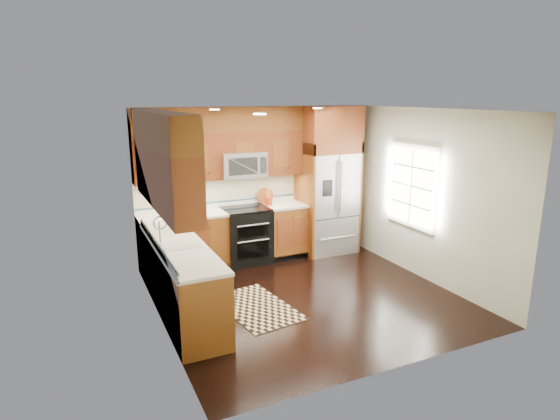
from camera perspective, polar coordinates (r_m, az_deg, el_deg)
name	(u,v)px	position (r m, az deg, el deg)	size (l,w,h in m)	color
ground	(305,296)	(6.78, 3.06, -10.42)	(4.00, 4.00, 0.00)	black
wall_back	(252,183)	(8.13, -3.44, 3.33)	(4.00, 0.02, 2.60)	beige
wall_left	(157,224)	(5.72, -14.78, -1.68)	(0.02, 4.00, 2.60)	beige
wall_right	(421,194)	(7.49, 16.85, 1.83)	(0.02, 4.00, 2.60)	beige
window	(412,186)	(7.60, 15.78, 2.84)	(0.04, 1.10, 1.30)	white
base_cabinets	(202,259)	(6.97, -9.46, -5.91)	(2.85, 3.00, 0.90)	brown
countertop	(208,225)	(6.97, -8.75, -1.83)	(2.86, 3.01, 0.04)	silver
upper_cabinets	(200,150)	(6.81, -9.77, 7.26)	(2.85, 3.00, 1.15)	brown
range	(246,235)	(7.94, -4.15, -3.11)	(0.76, 0.67, 0.95)	black
microwave	(242,165)	(7.80, -4.65, 5.54)	(0.76, 0.40, 0.42)	#B2B2B7
refrigerator	(328,180)	(8.37, 5.83, 3.61)	(0.98, 0.75, 2.60)	#B2B2B7
sink_faucet	(176,241)	(6.07, -12.53, -3.68)	(0.54, 0.44, 0.37)	#B2B2B7
rug	(256,307)	(6.44, -2.89, -11.73)	(0.80, 1.33, 0.01)	black
knife_block	(194,207)	(7.61, -10.38, 0.40)	(0.11, 0.14, 0.25)	#A48B4F
utensil_crock	(269,199)	(8.00, -1.39, 1.34)	(0.12, 0.12, 0.32)	#982E12
cutting_board	(265,203)	(8.15, -1.81, 0.86)	(0.29, 0.29, 0.02)	brown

